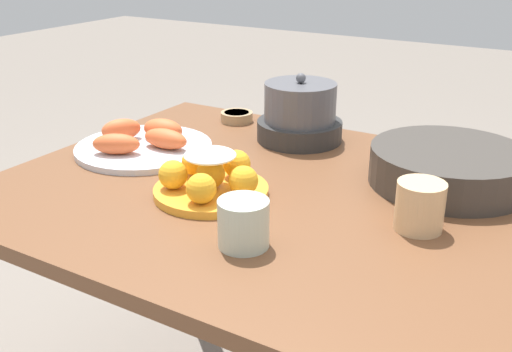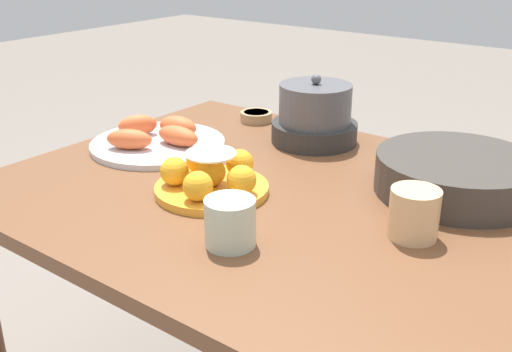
{
  "view_description": "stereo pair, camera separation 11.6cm",
  "coord_description": "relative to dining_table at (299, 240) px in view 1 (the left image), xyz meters",
  "views": [
    {
      "loc": [
        0.47,
        -0.96,
        1.2
      ],
      "look_at": [
        -0.08,
        -0.04,
        0.76
      ],
      "focal_mm": 42.0,
      "sensor_mm": 36.0,
      "label": 1
    },
    {
      "loc": [
        0.57,
        -0.9,
        1.2
      ],
      "look_at": [
        -0.08,
        -0.04,
        0.76
      ],
      "focal_mm": 42.0,
      "sensor_mm": 36.0,
      "label": 2
    }
  ],
  "objects": [
    {
      "name": "warming_pot",
      "position": [
        -0.15,
        0.3,
        0.17
      ],
      "size": [
        0.21,
        0.21,
        0.17
      ],
      "color": "#2D2D2D",
      "rests_on": "dining_table"
    },
    {
      "name": "dining_table",
      "position": [
        0.0,
        0.0,
        0.0
      ],
      "size": [
        1.22,
        0.87,
        0.72
      ],
      "color": "brown",
      "rests_on": "ground_plane"
    },
    {
      "name": "cup_far",
      "position": [
        0.24,
        -0.02,
        0.14
      ],
      "size": [
        0.08,
        0.08,
        0.09
      ],
      "color": "#DBB27F",
      "rests_on": "dining_table"
    },
    {
      "name": "cake_plate",
      "position": [
        -0.15,
        -0.09,
        0.13
      ],
      "size": [
        0.23,
        0.23,
        0.09
      ],
      "color": "gold",
      "rests_on": "dining_table"
    },
    {
      "name": "serving_bowl",
      "position": [
        0.23,
        0.2,
        0.14
      ],
      "size": [
        0.32,
        0.32,
        0.08
      ],
      "color": "#3D3833",
      "rests_on": "dining_table"
    },
    {
      "name": "sauce_bowl",
      "position": [
        -0.37,
        0.35,
        0.11
      ],
      "size": [
        0.09,
        0.09,
        0.03
      ],
      "color": "tan",
      "rests_on": "dining_table"
    },
    {
      "name": "cup_near",
      "position": [
        0.01,
        -0.23,
        0.14
      ],
      "size": [
        0.08,
        0.08,
        0.08
      ],
      "color": "beige",
      "rests_on": "dining_table"
    },
    {
      "name": "seafood_platter",
      "position": [
        -0.43,
        0.04,
        0.12
      ],
      "size": [
        0.32,
        0.32,
        0.07
      ],
      "color": "silver",
      "rests_on": "dining_table"
    }
  ]
}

